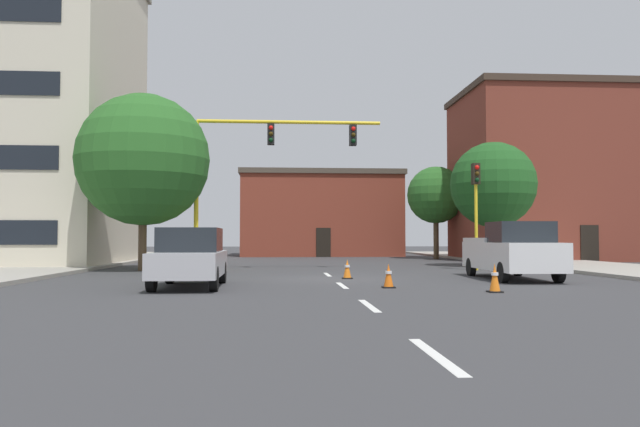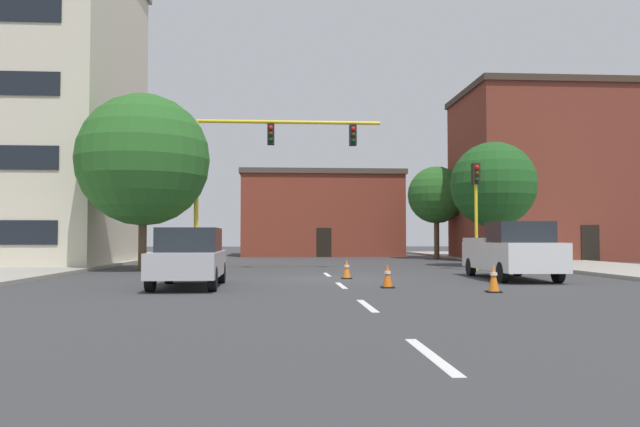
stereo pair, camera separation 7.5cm
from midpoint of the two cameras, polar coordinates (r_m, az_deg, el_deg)
The scene contains 19 objects.
ground_plane at distance 21.58m, azimuth 1.14°, elevation -6.14°, with size 160.00×160.00×0.00m, color #38383A.
sidewalk_left at distance 31.52m, azimuth -24.77°, elevation -4.59°, with size 6.00×56.00×0.14m, color #9E998E.
sidewalk_right at distance 33.06m, azimuth 23.08°, elevation -4.50°, with size 6.00×56.00×0.14m, color #9E998E.
lane_stripe_seg_0 at distance 7.82m, azimuth 10.48°, elevation -12.91°, with size 0.16×2.40×0.01m, color silver.
lane_stripe_seg_1 at distance 13.16m, azimuth 4.45°, elevation -8.59°, with size 0.16×2.40×0.01m, color silver.
lane_stripe_seg_2 at distance 18.60m, azimuth 1.96°, elevation -6.75°, with size 0.16×2.40×0.01m, color silver.
lane_stripe_seg_3 at distance 24.06m, azimuth 0.61°, elevation -5.73°, with size 0.16×2.40×0.01m, color silver.
building_brick_center at distance 50.33m, azimuth -0.10°, elevation -0.09°, with size 12.83×9.15×6.73m.
building_row_right at distance 43.12m, azimuth 21.20°, elevation 3.36°, with size 12.60×8.59×11.13m.
traffic_signal_gantry at distance 27.85m, azimuth -9.16°, elevation -0.60°, with size 9.28×1.20×6.83m.
traffic_light_pole_right at distance 28.23m, azimuth 14.32°, elevation 2.01°, with size 0.32×0.47×4.80m.
tree_right_far at distance 42.85m, azimuth 10.74°, elevation 1.70°, with size 3.94×3.94×6.39m.
tree_right_mid at distance 31.90m, azimuth 15.84°, elevation 2.60°, with size 4.29×4.29×6.28m.
tree_left_near at distance 28.21m, azimuth -16.28°, elevation 4.84°, with size 5.85×5.85×7.84m.
pickup_truck_white at distance 22.40m, azimuth 17.41°, elevation -3.40°, with size 2.19×5.47×1.99m.
sedan_silver_near_left at distance 18.35m, azimuth -12.16°, elevation -3.99°, with size 1.93×4.53×1.74m.
traffic_cone_roadside_a at distance 21.64m, azimuth 2.47°, elevation -5.22°, with size 0.36×0.36×0.70m.
traffic_cone_roadside_b at distance 16.87m, azimuth 15.92°, elevation -5.85°, with size 0.36×0.36×0.77m.
traffic_cone_roadside_c at distance 17.79m, azimuth 6.31°, elevation -5.84°, with size 0.36×0.36×0.70m.
Camera 1 is at (-1.94, -21.44, 1.45)m, focal length 34.18 mm.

